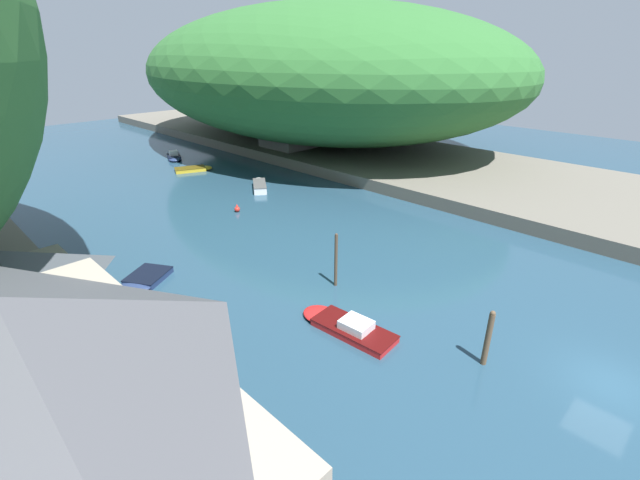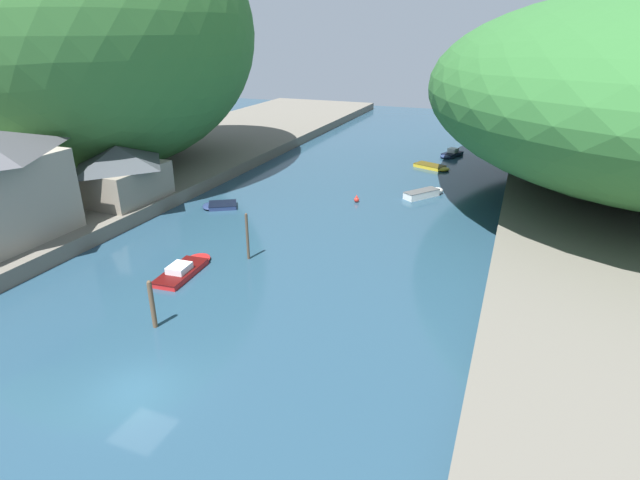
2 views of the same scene
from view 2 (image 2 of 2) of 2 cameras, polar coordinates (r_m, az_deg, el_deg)
The scene contains 13 objects.
water_surface at distance 49.38m, azimuth 2.88°, elevation 4.43°, with size 130.00×130.00×0.00m, color #234256.
left_bank at distance 61.96m, azimuth -20.19°, elevation 7.51°, with size 22.00×120.00×1.24m.
hillside_left at distance 60.26m, azimuth -23.56°, elevation 20.81°, with size 28.28×39.60×27.96m.
boathouse_shed at distance 48.76m, azimuth -21.91°, elevation 7.22°, with size 6.49×7.84×4.96m.
right_bank_cottage at distance 59.17m, azimuth 26.35°, elevation 9.46°, with size 7.22×6.82×5.74m.
boat_white_cruiser at distance 36.15m, azimuth -15.17°, elevation -3.17°, with size 2.24×5.74×0.85m.
boat_cabin_cruiser at distance 48.51m, azimuth -11.51°, elevation 3.88°, with size 3.81×3.45×0.40m.
boat_moored_right at distance 62.77m, azimuth 12.83°, elevation 8.15°, with size 4.78×3.37×0.42m.
boat_mid_channel at distance 69.36m, azimuth 14.71°, elevation 9.47°, with size 2.93×4.24×1.05m.
boat_red_skiff at distance 51.85m, azimuth 12.00°, elevation 5.28°, with size 3.81×4.65×0.72m.
mooring_post_nearest at distance 29.70m, azimuth -18.64°, elevation -6.95°, with size 0.28×0.28×2.98m.
mooring_post_middle at distance 36.62m, azimuth -8.30°, elevation 0.42°, with size 0.20×0.20×3.59m.
channel_buoy_near at distance 49.15m, azimuth 4.20°, elevation 4.67°, with size 0.50×0.50×0.75m.
Camera 2 is at (15.09, -14.31, 15.75)m, focal length 28.00 mm.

